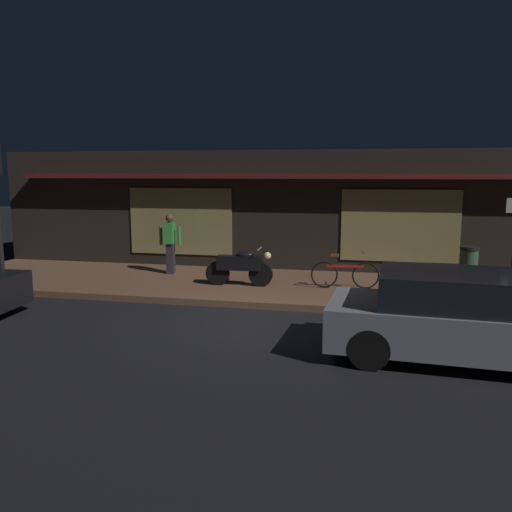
{
  "coord_description": "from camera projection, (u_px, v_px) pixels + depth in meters",
  "views": [
    {
      "loc": [
        2.26,
        -9.8,
        2.98
      ],
      "look_at": [
        -0.32,
        2.4,
        0.95
      ],
      "focal_mm": 36.39,
      "sensor_mm": 36.0,
      "label": 1
    }
  ],
  "objects": [
    {
      "name": "parked_car_far",
      "position": [
        457.0,
        317.0,
        8.2
      ],
      "size": [
        4.21,
        2.03,
        1.42
      ],
      "color": "black",
      "rests_on": "ground_plane"
    },
    {
      "name": "sidewalk_slab",
      "position": [
        273.0,
        286.0,
        13.29
      ],
      "size": [
        18.0,
        4.0,
        0.15
      ],
      "primitive_type": "cube",
      "color": "brown",
      "rests_on": "ground_plane"
    },
    {
      "name": "bicycle_parked",
      "position": [
        345.0,
        274.0,
        12.68
      ],
      "size": [
        1.66,
        0.42,
        0.91
      ],
      "color": "black",
      "rests_on": "sidewalk_slab"
    },
    {
      "name": "trash_bin",
      "position": [
        469.0,
        264.0,
        13.38
      ],
      "size": [
        0.48,
        0.48,
        0.93
      ],
      "color": "#2D4C33",
      "rests_on": "sidewalk_slab"
    },
    {
      "name": "storefront_building",
      "position": [
        292.0,
        210.0,
        16.28
      ],
      "size": [
        18.0,
        3.3,
        3.6
      ],
      "color": "black",
      "rests_on": "ground_plane"
    },
    {
      "name": "motorcycle",
      "position": [
        240.0,
        266.0,
        12.97
      ],
      "size": [
        1.7,
        0.55,
        0.97
      ],
      "color": "black",
      "rests_on": "sidewalk_slab"
    },
    {
      "name": "ground_plane",
      "position": [
        247.0,
        322.0,
        10.4
      ],
      "size": [
        60.0,
        60.0,
        0.0
      ],
      "primitive_type": "plane",
      "color": "black"
    },
    {
      "name": "person_photographer",
      "position": [
        170.0,
        242.0,
        14.49
      ],
      "size": [
        0.62,
        0.4,
        1.67
      ],
      "color": "#28232D",
      "rests_on": "sidewalk_slab"
    }
  ]
}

